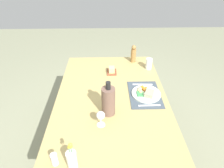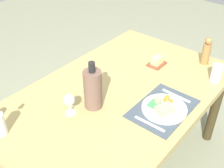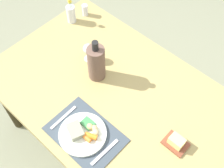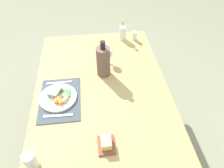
% 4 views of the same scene
% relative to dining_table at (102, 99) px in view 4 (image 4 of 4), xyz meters
% --- Properties ---
extents(ground_plane, '(8.00, 8.00, 0.00)m').
position_rel_dining_table_xyz_m(ground_plane, '(0.00, 0.00, -0.64)').
color(ground_plane, gray).
extents(dining_table, '(1.59, 0.99, 0.72)m').
position_rel_dining_table_xyz_m(dining_table, '(0.00, 0.00, 0.00)').
color(dining_table, tan).
rests_on(dining_table, ground_plane).
extents(placemat, '(0.41, 0.28, 0.01)m').
position_rel_dining_table_xyz_m(placemat, '(0.04, -0.30, 0.08)').
color(placemat, '#3E4952').
rests_on(placemat, dining_table).
extents(dinner_plate, '(0.26, 0.26, 0.05)m').
position_rel_dining_table_xyz_m(dinner_plate, '(0.03, -0.31, 0.10)').
color(dinner_plate, white).
rests_on(dinner_plate, placemat).
extents(fork, '(0.02, 0.19, 0.00)m').
position_rel_dining_table_xyz_m(fork, '(-0.13, -0.32, 0.09)').
color(fork, silver).
rests_on(fork, placemat).
extents(knife, '(0.02, 0.19, 0.00)m').
position_rel_dining_table_xyz_m(knife, '(0.19, -0.31, 0.09)').
color(knife, silver).
rests_on(knife, placemat).
extents(wine_glass, '(0.06, 0.06, 0.13)m').
position_rel_dining_table_xyz_m(wine_glass, '(-0.33, 0.09, 0.17)').
color(wine_glass, white).
rests_on(wine_glass, dining_table).
extents(salt_shaker, '(0.04, 0.04, 0.09)m').
position_rel_dining_table_xyz_m(salt_shaker, '(-0.65, 0.37, 0.12)').
color(salt_shaker, white).
rests_on(salt_shaker, dining_table).
extents(butter_dish, '(0.13, 0.10, 0.06)m').
position_rel_dining_table_xyz_m(butter_dish, '(0.43, -0.01, 0.10)').
color(butter_dish, brown).
rests_on(butter_dish, dining_table).
extents(water_tumbler, '(0.07, 0.07, 0.12)m').
position_rel_dining_table_xyz_m(water_tumbler, '(0.51, -0.42, 0.13)').
color(water_tumbler, silver).
rests_on(water_tumbler, dining_table).
extents(cooler_bottle, '(0.11, 0.11, 0.30)m').
position_rel_dining_table_xyz_m(cooler_bottle, '(-0.20, 0.03, 0.20)').
color(cooler_bottle, brown).
rests_on(cooler_bottle, dining_table).
extents(flower_vase, '(0.06, 0.06, 0.21)m').
position_rel_dining_table_xyz_m(flower_vase, '(-0.68, 0.25, 0.15)').
color(flower_vase, silver).
rests_on(flower_vase, dining_table).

